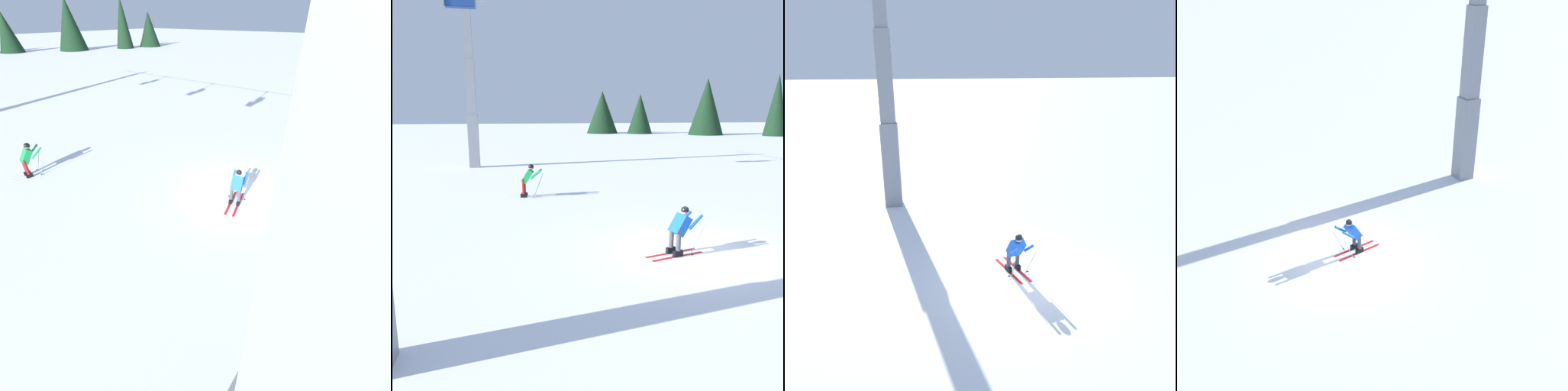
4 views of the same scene
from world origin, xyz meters
The scene contains 3 objects.
ground_plane centered at (0.00, 0.00, 0.00)m, with size 260.00×260.00×0.00m, color white.
skier_carving_main centered at (-0.27, 0.51, 0.75)m, with size 0.94×1.72×1.46m.
lift_tower_near centered at (-4.16, 7.30, 4.83)m, with size 0.73×2.50×11.59m.
Camera 4 is at (13.15, -4.42, 9.44)m, focal length 45.40 mm.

